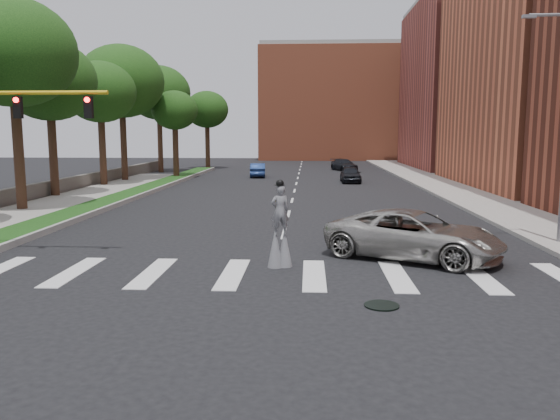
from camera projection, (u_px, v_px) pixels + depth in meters
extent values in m
plane|color=black|center=(271.00, 283.00, 16.20)|extent=(160.00, 160.00, 0.00)
cube|color=#153E11|center=(121.00, 197.00, 36.56)|extent=(2.00, 60.00, 0.25)
cube|color=gray|center=(136.00, 197.00, 36.50)|extent=(0.20, 60.00, 0.28)
cube|color=gray|center=(463.00, 192.00, 40.24)|extent=(5.00, 90.00, 0.18)
cube|color=#565049|center=(54.00, 188.00, 38.77)|extent=(0.50, 56.00, 1.10)
cylinder|color=black|center=(382.00, 305.00, 14.06)|extent=(0.90, 0.90, 0.04)
cube|color=#A0453B|center=(480.00, 87.00, 67.02)|extent=(16.00, 22.00, 20.00)
cube|color=#C25D3D|center=(339.00, 105.00, 91.73)|extent=(26.00, 14.00, 18.00)
cylinder|color=slate|center=(554.00, 15.00, 20.35)|extent=(1.80, 0.12, 0.12)
cube|color=slate|center=(529.00, 16.00, 20.41)|extent=(0.50, 0.18, 0.12)
cylinder|color=gold|center=(34.00, 93.00, 18.79)|extent=(5.20, 0.14, 0.14)
cube|color=black|center=(18.00, 108.00, 18.89)|extent=(0.28, 0.18, 0.75)
cylinder|color=#FF0C0C|center=(16.00, 100.00, 18.76)|extent=(0.18, 0.06, 0.18)
cube|color=black|center=(89.00, 107.00, 18.76)|extent=(0.28, 0.18, 0.75)
cylinder|color=#FF0C0C|center=(87.00, 100.00, 18.63)|extent=(0.18, 0.06, 0.18)
cylinder|color=#372116|center=(285.00, 251.00, 18.17)|extent=(0.07, 0.07, 1.04)
cylinder|color=#372116|center=(275.00, 252.00, 18.09)|extent=(0.07, 0.07, 1.04)
cone|color=slate|center=(285.00, 247.00, 18.15)|extent=(0.52, 0.52, 1.30)
cone|color=slate|center=(275.00, 248.00, 18.07)|extent=(0.52, 0.52, 1.30)
imported|color=slate|center=(280.00, 211.00, 17.94)|extent=(0.71, 0.57, 1.69)
sphere|color=black|center=(280.00, 183.00, 17.81)|extent=(0.26, 0.26, 0.26)
cylinder|color=black|center=(280.00, 185.00, 17.82)|extent=(0.34, 0.34, 0.02)
cube|color=yellow|center=(279.00, 196.00, 18.01)|extent=(0.22, 0.05, 0.10)
imported|color=#A2A099|center=(414.00, 235.00, 19.27)|extent=(6.78, 5.42, 1.71)
imported|color=black|center=(350.00, 174.00, 48.88)|extent=(1.75, 4.27, 1.45)
imported|color=navy|center=(258.00, 170.00, 54.97)|extent=(1.79, 4.31, 1.39)
imported|color=black|center=(344.00, 165.00, 63.98)|extent=(3.43, 5.01, 1.35)
cylinder|color=#372116|center=(18.00, 149.00, 30.39)|extent=(0.56, 0.56, 7.04)
ellipsoid|color=#143610|center=(12.00, 52.00, 29.65)|extent=(6.96, 6.96, 5.91)
cylinder|color=#372116|center=(53.00, 152.00, 37.08)|extent=(0.56, 0.56, 6.31)
ellipsoid|color=#143610|center=(49.00, 81.00, 36.42)|extent=(6.28, 6.28, 5.34)
cylinder|color=#372116|center=(124.00, 143.00, 49.28)|extent=(0.56, 0.56, 7.06)
ellipsoid|color=#143610|center=(121.00, 81.00, 48.52)|extent=(7.58, 7.58, 6.45)
cylinder|color=#372116|center=(160.00, 141.00, 61.21)|extent=(0.56, 0.56, 7.06)
ellipsoid|color=#143610|center=(159.00, 93.00, 60.47)|extent=(7.02, 7.02, 5.97)
cylinder|color=#372116|center=(176.00, 150.00, 52.97)|extent=(0.56, 0.56, 5.47)
ellipsoid|color=#143610|center=(175.00, 110.00, 52.42)|extent=(4.41, 4.41, 3.75)
cylinder|color=#372116|center=(208.00, 145.00, 66.98)|extent=(0.56, 0.56, 5.92)
ellipsoid|color=#143610|center=(207.00, 109.00, 66.38)|extent=(5.24, 5.24, 4.46)
cylinder|color=#372116|center=(103.00, 149.00, 44.84)|extent=(0.56, 0.56, 6.25)
ellipsoid|color=#143610|center=(100.00, 92.00, 44.19)|extent=(5.81, 5.81, 4.94)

